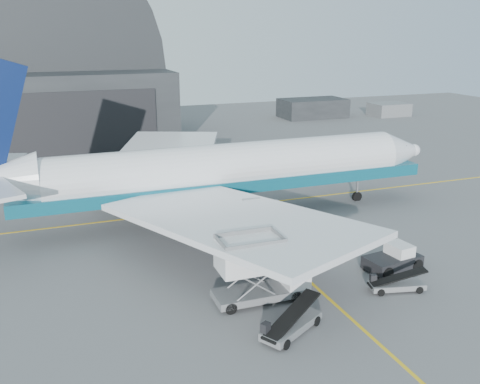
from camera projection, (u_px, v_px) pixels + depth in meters
name	position (u px, v px, depth m)	size (l,w,h in m)	color
ground	(315.00, 287.00, 40.02)	(200.00, 200.00, 0.00)	#565659
taxi_lines	(252.00, 230.00, 51.36)	(80.00, 42.12, 0.02)	gold
hangar	(11.00, 86.00, 87.99)	(50.00, 28.30, 28.00)	black
distant_bldg_a	(312.00, 117.00, 117.28)	(14.00, 8.00, 4.00)	black
distant_bldg_b	(388.00, 116.00, 119.42)	(8.00, 6.00, 2.80)	slate
airliner	(211.00, 172.00, 53.00)	(50.20, 48.68, 17.62)	white
catering_truck	(257.00, 270.00, 37.28)	(6.78, 2.68, 4.65)	slate
pushback_tug	(394.00, 260.00, 42.81)	(4.75, 3.16, 2.06)	black
belt_loader_a	(291.00, 325.00, 33.73)	(4.96, 3.82, 1.95)	slate
belt_loader_b	(396.00, 284.00, 39.28)	(4.39, 2.26, 1.64)	slate
traffic_cone	(347.00, 255.00, 45.04)	(0.35, 0.35, 0.50)	#EC4A07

